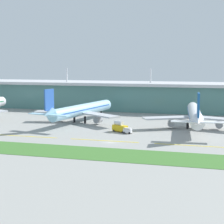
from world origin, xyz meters
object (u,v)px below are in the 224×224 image
(fuel_truck, at_px, (120,127))
(baggage_cart, at_px, (127,131))
(airliner_near_middle, at_px, (81,110))
(airliner_far_middle, at_px, (195,115))

(fuel_truck, bearing_deg, baggage_cart, -34.98)
(airliner_near_middle, distance_m, airliner_far_middle, 57.23)
(airliner_near_middle, bearing_deg, airliner_far_middle, -2.63)
(airliner_near_middle, relative_size, baggage_cart, 16.20)
(airliner_near_middle, height_order, airliner_far_middle, same)
(airliner_near_middle, height_order, baggage_cart, airliner_near_middle)
(airliner_far_middle, xyz_separation_m, baggage_cart, (-27.46, -20.67, -5.19))
(airliner_near_middle, relative_size, fuel_truck, 8.27)
(airliner_near_middle, relative_size, airliner_far_middle, 0.97)
(baggage_cart, bearing_deg, airliner_near_middle, 141.90)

